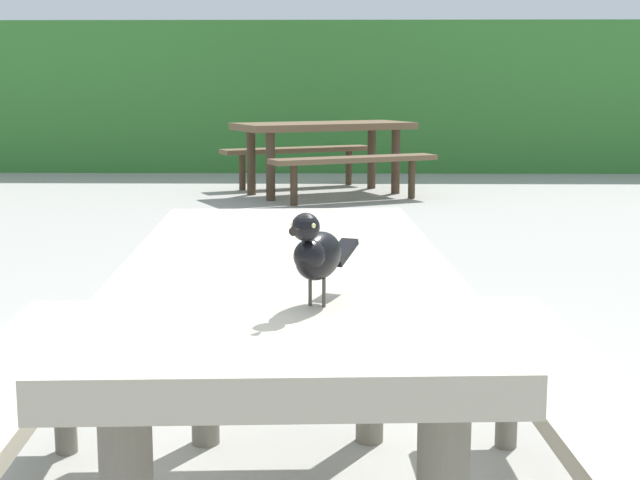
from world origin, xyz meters
The scene contains 4 objects.
hedge_wall centered at (0.00, 10.42, 0.96)m, with size 28.00×1.56×1.91m, color #387A33.
picnic_table_foreground centered at (0.14, -0.04, 0.56)m, with size 1.77×1.84×0.74m.
bird_grackle centered at (0.22, -0.51, 0.84)m, with size 0.14×0.27×0.18m.
picnic_table_mid_left centered at (0.12, 7.42, 0.56)m, with size 2.27×2.26×0.74m.
Camera 1 is at (0.26, -2.21, 1.16)m, focal length 52.35 mm.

